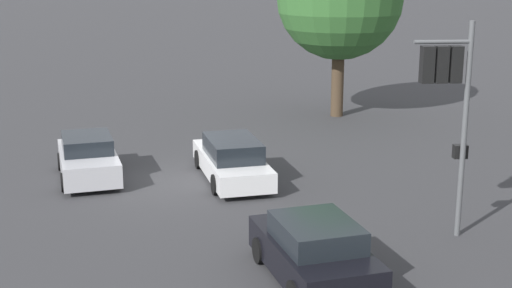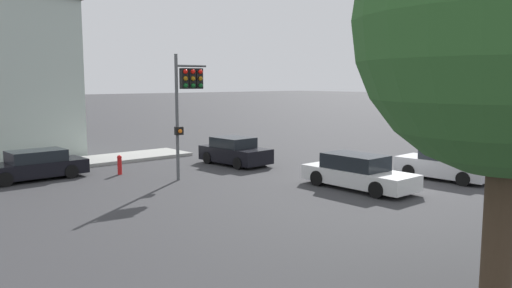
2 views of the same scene
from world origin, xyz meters
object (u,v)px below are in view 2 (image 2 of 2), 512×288
crossing_car_1 (235,152)px  street_tree (512,21)px  crossing_car_2 (357,173)px  fire_hydrant (120,164)px  crossing_car_0 (445,165)px  parked_car_0 (34,166)px  traffic_signal (187,91)px

crossing_car_1 → street_tree: bearing=-24.9°
crossing_car_2 → fire_hydrant: (9.24, 5.90, -0.17)m
street_tree → fire_hydrant: street_tree is taller
crossing_car_0 → parked_car_0: (11.97, 13.83, -0.04)m
street_tree → crossing_car_2: size_ratio=1.72×
traffic_signal → fire_hydrant: size_ratio=5.99×
traffic_signal → parked_car_0: (4.43, 5.24, -3.31)m
crossing_car_1 → traffic_signal: bearing=-69.1°
crossing_car_2 → crossing_car_1: bearing=-179.3°
crossing_car_1 → crossing_car_2: bearing=-1.9°
crossing_car_1 → parked_car_0: crossing_car_1 is taller
traffic_signal → crossing_car_2: bearing=43.2°
street_tree → fire_hydrant: 18.43m
traffic_signal → crossing_car_1: 5.44m
crossing_car_0 → crossing_car_1: 10.34m
crossing_car_0 → parked_car_0: bearing=46.6°
traffic_signal → crossing_car_2: 8.09m
crossing_car_1 → fire_hydrant: (1.34, 5.83, -0.19)m
street_tree → crossing_car_0: 14.27m
crossing_car_0 → crossing_car_1: bearing=23.8°
traffic_signal → crossing_car_2: size_ratio=1.15×
traffic_signal → fire_hydrant: traffic_signal is taller
crossing_car_2 → parked_car_0: crossing_car_2 is taller
fire_hydrant → street_tree: bearing=176.8°
crossing_car_2 → parked_car_0: bearing=-138.4°
traffic_signal → crossing_car_1: traffic_signal is taller
street_tree → parked_car_0: size_ratio=1.83×
parked_car_0 → crossing_car_1: bearing=162.5°
crossing_car_2 → parked_car_0: (10.60, 9.31, -0.04)m
crossing_car_2 → street_tree: bearing=-38.8°
street_tree → fire_hydrant: (17.73, -1.00, -4.91)m
crossing_car_2 → crossing_car_0: bearing=73.4°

